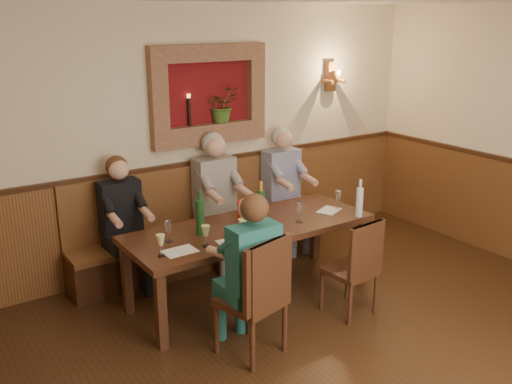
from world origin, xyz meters
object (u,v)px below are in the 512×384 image
water_bottle (359,201)px  dining_table (250,232)px  bench (204,236)px  chair_near_right (351,286)px  person_bench_mid (219,212)px  person_chair_front (248,287)px  wine_bottle_green_a (261,205)px  chair_near_left (253,320)px  person_bench_right (285,199)px  person_bench_left (125,237)px  spittoon_bucket (250,216)px  wine_bottle_green_b (200,216)px

water_bottle → dining_table: bearing=159.3°
bench → chair_near_right: bench is taller
person_bench_mid → person_chair_front: person_bench_mid is taller
person_bench_mid → wine_bottle_green_a: person_bench_mid is taller
chair_near_left → person_bench_right: bearing=32.5°
person_bench_left → person_bench_right: size_ratio=0.95×
bench → chair_near_right: 1.83m
dining_table → spittoon_bucket: 0.25m
dining_table → chair_near_left: bearing=-122.3°
spittoon_bucket → wine_bottle_green_b: wine_bottle_green_b is taller
person_bench_mid → person_bench_right: (0.90, 0.00, -0.02)m
dining_table → wine_bottle_green_a: (0.13, 0.01, 0.24)m
person_chair_front → wine_bottle_green_b: size_ratio=3.28×
wine_bottle_green_b → bench: bearing=60.3°
water_bottle → chair_near_right: bearing=-138.3°
person_chair_front → wine_bottle_green_a: 1.09m
chair_near_right → wine_bottle_green_a: 1.13m
person_bench_left → person_bench_right: (1.98, -0.00, 0.04)m
person_bench_mid → spittoon_bucket: size_ratio=5.29×
bench → chair_near_left: bench is taller
person_bench_left → person_chair_front: bearing=-76.2°
person_bench_right → water_bottle: 1.27m
chair_near_left → spittoon_bucket: 1.04m
chair_near_left → spittoon_bucket: (0.46, 0.73, 0.59)m
chair_near_right → person_bench_left: person_bench_left is taller
person_bench_left → water_bottle: 2.35m
bench → spittoon_bucket: bearing=-93.8°
wine_bottle_green_b → person_bench_right: bearing=27.0°
person_chair_front → wine_bottle_green_b: 0.90m
bench → person_chair_front: size_ratio=2.17×
wine_bottle_green_b → water_bottle: bearing=-15.7°
spittoon_bucket → wine_bottle_green_b: bearing=160.4°
chair_near_left → person_bench_mid: size_ratio=0.70×
person_bench_left → water_bottle: (1.97, -1.23, 0.34)m
person_bench_left → person_chair_front: size_ratio=0.99×
person_bench_mid → spittoon_bucket: 1.01m
dining_table → wine_bottle_green_a: 0.28m
wine_bottle_green_a → bench: bearing=98.0°
chair_near_left → person_bench_right: person_bench_right is taller
chair_near_left → wine_bottle_green_b: bearing=74.4°
chair_near_right → person_bench_left: 2.25m
dining_table → person_chair_front: 0.95m
chair_near_right → person_bench_mid: size_ratio=0.63×
dining_table → person_chair_front: person_chair_front is taller
chair_near_left → person_chair_front: size_ratio=0.75×
person_chair_front → water_bottle: bearing=13.8°
person_chair_front → spittoon_bucket: (0.47, 0.67, 0.32)m
chair_near_right → wine_bottle_green_a: (-0.46, 0.80, 0.65)m
dining_table → wine_bottle_green_b: wine_bottle_green_b is taller
person_bench_mid → water_bottle: 1.55m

